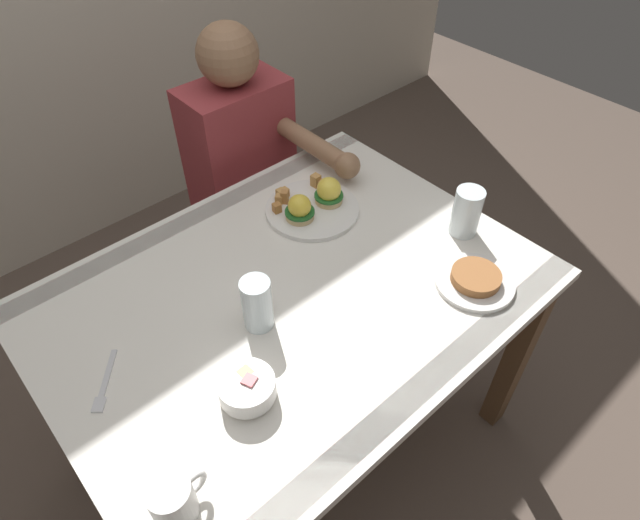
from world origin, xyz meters
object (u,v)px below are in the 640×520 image
object	(u,v)px
coffee_mug	(173,500)
fruit_bowl	(247,388)
side_plate	(475,280)
diner_person	(247,168)
eggs_benedict_plate	(313,204)
fork	(105,384)
water_glass_near	(466,215)
water_glass_far	(257,307)
dining_table	(293,316)

from	to	relation	value
coffee_mug	fruit_bowl	bearing A→B (deg)	24.21
side_plate	diner_person	xyz separation A→B (m)	(-0.06, 0.89, -0.10)
coffee_mug	eggs_benedict_plate	bearing A→B (deg)	32.66
fork	fruit_bowl	bearing A→B (deg)	-46.86
eggs_benedict_plate	coffee_mug	world-z (taller)	coffee_mug
water_glass_near	eggs_benedict_plate	bearing A→B (deg)	126.37
fork	water_glass_far	bearing A→B (deg)	-13.84
water_glass_far	side_plate	distance (m)	0.55
fork	diner_person	world-z (taller)	diner_person
fruit_bowl	water_glass_far	bearing A→B (deg)	46.02
fruit_bowl	dining_table	bearing A→B (deg)	33.59
dining_table	fork	world-z (taller)	fork
water_glass_far	eggs_benedict_plate	bearing A→B (deg)	31.64
eggs_benedict_plate	fruit_bowl	xyz separation A→B (m)	(-0.50, -0.37, 0.00)
dining_table	coffee_mug	xyz separation A→B (m)	(-0.49, -0.28, 0.16)
eggs_benedict_plate	water_glass_far	xyz separation A→B (m)	(-0.37, -0.23, 0.03)
eggs_benedict_plate	fork	world-z (taller)	eggs_benedict_plate
eggs_benedict_plate	fork	bearing A→B (deg)	-168.93
water_glass_near	fork	bearing A→B (deg)	168.19
water_glass_near	water_glass_far	bearing A→B (deg)	169.35
eggs_benedict_plate	dining_table	bearing A→B (deg)	-141.31
water_glass_near	coffee_mug	bearing A→B (deg)	-172.53
fruit_bowl	eggs_benedict_plate	bearing A→B (deg)	36.13
eggs_benedict_plate	diner_person	xyz separation A→B (m)	(0.05, 0.41, -0.12)
eggs_benedict_plate	water_glass_far	bearing A→B (deg)	-148.36
water_glass_far	diner_person	size ratio (longest dim) A/B	0.12
dining_table	water_glass_far	xyz separation A→B (m)	(-0.12, -0.03, 0.17)
water_glass_far	diner_person	bearing A→B (deg)	56.49
dining_table	water_glass_far	distance (m)	0.21
water_glass_near	diner_person	distance (m)	0.79
dining_table	eggs_benedict_plate	xyz separation A→B (m)	(0.24, 0.19, 0.13)
fork	diner_person	size ratio (longest dim) A/B	0.11
fruit_bowl	diner_person	distance (m)	0.96
dining_table	diner_person	distance (m)	0.67
fruit_bowl	fork	xyz separation A→B (m)	(-0.21, 0.23, -0.03)
side_plate	water_glass_far	bearing A→B (deg)	151.63
fruit_bowl	side_plate	distance (m)	0.63
fork	water_glass_near	world-z (taller)	water_glass_near
dining_table	side_plate	world-z (taller)	side_plate
fork	diner_person	xyz separation A→B (m)	(0.77, 0.55, -0.09)
water_glass_near	water_glass_far	size ratio (longest dim) A/B	1.00
coffee_mug	fork	distance (m)	0.33
eggs_benedict_plate	fork	size ratio (longest dim) A/B	2.07
fruit_bowl	diner_person	world-z (taller)	diner_person
diner_person	dining_table	bearing A→B (deg)	-116.13
fork	water_glass_far	world-z (taller)	water_glass_far
dining_table	fruit_bowl	xyz separation A→B (m)	(-0.26, -0.17, 0.14)
side_plate	diner_person	size ratio (longest dim) A/B	0.18
water_glass_near	side_plate	world-z (taller)	water_glass_near
side_plate	fork	bearing A→B (deg)	157.38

